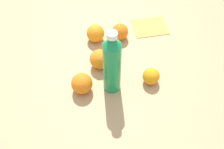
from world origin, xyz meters
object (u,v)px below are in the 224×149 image
object	(u,v)px
orange_0	(120,32)
orange_1	(151,76)
water_bottle	(112,64)
orange_2	(100,59)
orange_3	(82,83)
orange_4	(95,33)
folded_napkin	(150,27)

from	to	relation	value
orange_0	orange_1	distance (m)	0.28
water_bottle	orange_2	world-z (taller)	water_bottle
orange_3	orange_4	size ratio (longest dim) A/B	1.04
orange_0	orange_1	world-z (taller)	orange_0
water_bottle	orange_4	world-z (taller)	water_bottle
orange_2	folded_napkin	size ratio (longest dim) A/B	0.53
orange_4	orange_2	bearing A→B (deg)	-16.76
orange_1	folded_napkin	distance (m)	0.33
orange_0	orange_2	distance (m)	0.19
orange_0	orange_2	xyz separation A→B (m)	(0.12, -0.15, 0.00)
orange_1	orange_3	distance (m)	0.28
orange_2	orange_3	world-z (taller)	same
orange_1	folded_napkin	size ratio (longest dim) A/B	0.43
orange_4	folded_napkin	distance (m)	0.28
water_bottle	orange_3	distance (m)	0.16
orange_2	folded_napkin	xyz separation A→B (m)	(-0.12, 0.32, -0.04)
water_bottle	orange_0	world-z (taller)	water_bottle
folded_napkin	orange_1	bearing A→B (deg)	-29.91
orange_1	orange_2	world-z (taller)	orange_2
orange_0	orange_3	world-z (taller)	orange_3
orange_3	orange_1	bearing A→B (deg)	73.27
orange_2	folded_napkin	bearing A→B (deg)	110.74
orange_4	folded_napkin	bearing A→B (deg)	82.96
orange_0	folded_napkin	world-z (taller)	orange_0
orange_0	orange_4	distance (m)	0.11
orange_1	orange_0	bearing A→B (deg)	179.91
orange_0	orange_3	xyz separation A→B (m)	(0.20, -0.27, 0.00)
water_bottle	folded_napkin	xyz separation A→B (m)	(-0.24, 0.32, -0.14)
orange_0	orange_3	size ratio (longest dim) A/B	0.90
orange_4	orange_0	bearing A→B (deg)	70.76
water_bottle	orange_3	xyz separation A→B (m)	(-0.04, -0.11, -0.10)
water_bottle	orange_2	size ratio (longest dim) A/B	3.55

